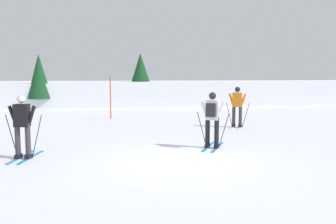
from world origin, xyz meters
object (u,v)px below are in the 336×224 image
object	(u,v)px
skier_black	(22,125)
conifer_far_right	(141,73)
skier_orange	(237,106)
trail_marker_pole	(111,98)
conifer_far_centre	(39,76)
skier_white	(212,117)

from	to	relation	value
skier_black	conifer_far_right	bearing A→B (deg)	77.68
skier_orange	trail_marker_pole	world-z (taller)	trail_marker_pole
conifer_far_right	conifer_far_centre	distance (m)	8.15
skier_orange	trail_marker_pole	distance (m)	6.47
skier_white	conifer_far_right	xyz separation A→B (m)	(-1.21, 18.16, 1.29)
skier_white	skier_black	size ratio (longest dim) A/B	1.00
skier_white	skier_orange	world-z (taller)	same
skier_black	conifer_far_right	size ratio (longest dim) A/B	0.45
trail_marker_pole	conifer_far_right	size ratio (longest dim) A/B	0.56
skier_white	conifer_far_right	size ratio (longest dim) A/B	0.45
trail_marker_pole	conifer_far_right	xyz separation A→B (m)	(2.05, 10.51, 1.18)
conifer_far_right	conifer_far_centre	xyz separation A→B (m)	(-6.73, -4.58, -0.18)
skier_black	conifer_far_right	world-z (taller)	conifer_far_right
skier_orange	conifer_far_right	size ratio (longest dim) A/B	0.45
skier_white	conifer_far_right	bearing A→B (deg)	93.83
skier_orange	conifer_far_right	xyz separation A→B (m)	(-3.32, 14.12, 1.33)
skier_orange	skier_white	bearing A→B (deg)	-117.48
trail_marker_pole	conifer_far_centre	size ratio (longest dim) A/B	0.61
conifer_far_right	conifer_far_centre	world-z (taller)	conifer_far_right
conifer_far_centre	skier_orange	bearing A→B (deg)	-43.50
skier_orange	conifer_far_centre	size ratio (longest dim) A/B	0.49
skier_black	trail_marker_pole	size ratio (longest dim) A/B	0.81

